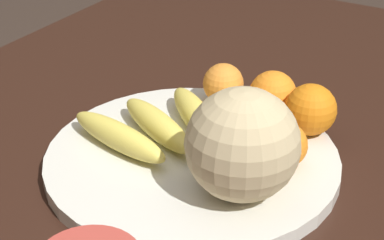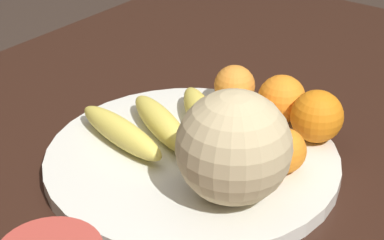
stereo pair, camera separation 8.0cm
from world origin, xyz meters
name	(u,v)px [view 1 (the left image)]	position (x,y,z in m)	size (l,w,h in m)	color
fruit_bowl	(192,159)	(-0.04, -0.05, 0.76)	(0.38, 0.38, 0.02)	silver
melon	(241,146)	(0.00, 0.05, 0.84)	(0.13, 0.13, 0.13)	#C6B284
banana_bunch	(179,121)	(-0.08, -0.09, 0.79)	(0.26, 0.25, 0.04)	#473819
orange_front_left	(223,84)	(-0.19, -0.08, 0.80)	(0.06, 0.06, 0.06)	orange
orange_front_right	(272,94)	(-0.19, 0.00, 0.81)	(0.07, 0.07, 0.07)	orange
orange_mid_center	(245,113)	(-0.13, -0.01, 0.80)	(0.06, 0.06, 0.06)	orange
orange_back_left	(311,110)	(-0.17, 0.06, 0.81)	(0.07, 0.07, 0.07)	orange
orange_back_right	(285,145)	(-0.08, 0.07, 0.80)	(0.06, 0.06, 0.06)	orange
produce_tag	(218,127)	(-0.12, -0.05, 0.77)	(0.08, 0.05, 0.00)	white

